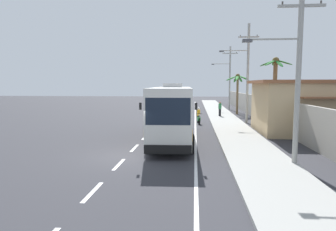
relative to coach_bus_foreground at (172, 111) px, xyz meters
name	(u,v)px	position (x,y,z in m)	size (l,w,h in m)	color
ground_plane	(127,156)	(-2.07, -4.68, -2.02)	(160.00, 160.00, 0.00)	#303035
sidewalk_kerb	(232,129)	(4.73, 5.32, -1.95)	(3.20, 90.00, 0.14)	#999993
lane_markings	(181,122)	(0.15, 10.18, -2.02)	(3.82, 71.31, 0.01)	white
boundary_wall	(267,111)	(8.53, 9.32, -0.75)	(0.24, 60.00, 2.55)	#9E998E
coach_bus_foreground	(172,111)	(0.00, 0.00, 0.00)	(3.14, 11.32, 3.89)	silver
motorcycle_beside_bus	(199,117)	(1.91, 8.72, -1.37)	(0.56, 1.96, 1.61)	black
pedestrian_near_kerb	(220,108)	(4.47, 14.80, -1.00)	(0.36, 0.36, 1.69)	black
utility_pole_nearest	(296,70)	(6.13, -5.85, 2.44)	(3.60, 0.24, 8.34)	#9E9E99
utility_pole_mid	(247,71)	(6.58, 9.82, 3.13)	(3.81, 0.24, 9.71)	#9E9E99
utility_pole_far	(229,76)	(6.66, 25.49, 3.06)	(3.91, 0.24, 9.50)	#9E9E99
palm_nearest	(238,84)	(6.96, 18.50, 1.86)	(3.19, 3.14, 5.19)	brown
palm_second	(275,82)	(8.19, 5.58, 2.01)	(2.62, 2.68, 6.08)	brown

